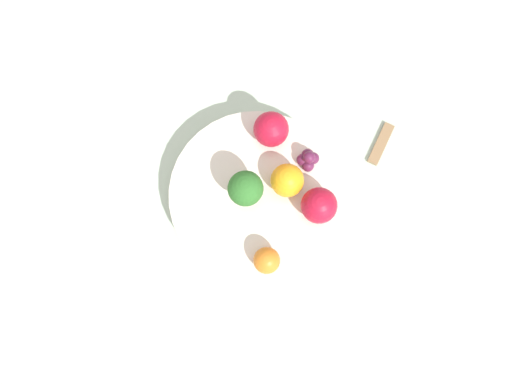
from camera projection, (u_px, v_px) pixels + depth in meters
The scene contains 10 objects.
ground_plane at pixel (256, 202), 0.78m from camera, with size 6.00×6.00×0.00m, color gray.
table_surface at pixel (256, 200), 0.77m from camera, with size 1.20×1.20×0.02m.
bowl at pixel (256, 196), 0.74m from camera, with size 0.25×0.25×0.04m.
broccoli at pixel (246, 189), 0.68m from camera, with size 0.05×0.05×0.07m.
apple_red at pixel (271, 129), 0.71m from camera, with size 0.05×0.05×0.05m.
apple_green at pixel (319, 205), 0.69m from camera, with size 0.05×0.05×0.05m.
orange_front at pixel (267, 260), 0.68m from camera, with size 0.04×0.04×0.04m.
orange_back at pixel (287, 180), 0.70m from camera, with size 0.05×0.05×0.05m.
grape_cluster at pixel (308, 159), 0.71m from camera, with size 0.03×0.03×0.03m.
spoon at pixel (381, 144), 0.77m from camera, with size 0.05×0.07×0.01m.
Camera 1 is at (-0.02, -0.15, 0.76)m, focal length 35.00 mm.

